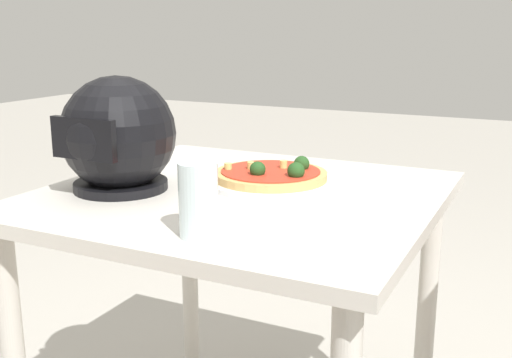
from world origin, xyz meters
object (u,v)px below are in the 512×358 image
Objects in this scene: dining_table at (241,239)px; motorcycle_helmet at (118,136)px; pizza at (272,174)px; drinking_glass at (198,200)px.

dining_table is 0.36m from motorcycle_helmet.
pizza is (-0.04, -0.09, 0.14)m from dining_table.
motorcycle_helmet reaches higher than dining_table.
dining_table is at bearing 66.46° from pizza.
drinking_glass is (-0.08, 0.31, 0.18)m from dining_table.
drinking_glass is at bearing 148.85° from motorcycle_helmet.
pizza reaches higher than dining_table.
drinking_glass is (-0.33, 0.20, -0.06)m from motorcycle_helmet.
dining_table is 3.23× the size of pizza.
pizza is at bearing -84.37° from drinking_glass.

